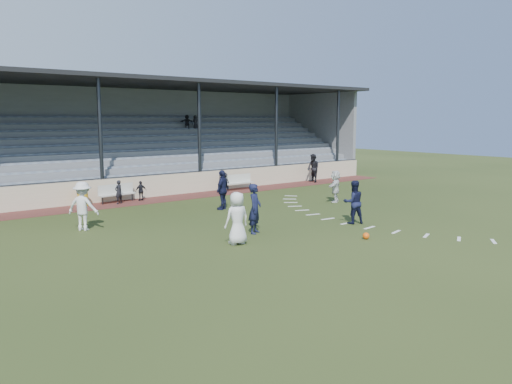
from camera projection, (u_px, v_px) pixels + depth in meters
ground at (297, 233)px, 19.05m from camera, size 90.00×90.00×0.00m
cinder_track at (165, 199)px, 27.18m from camera, size 34.00×2.00×0.02m
retaining_wall at (156, 186)px, 27.91m from camera, size 34.00×0.18×1.20m
bench_left at (116, 192)px, 25.88m from camera, size 2.03×0.67×0.95m
bench_right at (238, 181)px, 30.49m from camera, size 2.00×0.45×0.95m
trash_bin at (83, 198)px, 24.80m from camera, size 0.51×0.51×0.81m
football at (366, 236)px, 18.07m from camera, size 0.24×0.24×0.24m
player_white_lead at (237, 218)px, 17.23m from camera, size 0.94×0.65×1.84m
player_navy_lead at (255, 209)px, 18.89m from camera, size 0.83×0.76×1.90m
player_navy_mid at (353, 202)px, 20.66m from camera, size 1.09×0.99×1.81m
player_white_wing at (83, 206)px, 19.39m from camera, size 1.36×1.40×1.92m
player_navy_wing at (223, 190)px, 23.88m from camera, size 1.20×0.97×1.91m
player_white_back at (335, 186)px, 26.06m from camera, size 1.56×1.28×1.67m
official at (313, 168)px, 34.08m from camera, size 0.89×1.06×1.93m
sub_left_near at (119, 192)px, 25.43m from camera, size 0.52×0.43×1.21m
sub_left_far at (141, 191)px, 26.44m from camera, size 0.62×0.27×1.05m
sub_right at (224, 182)px, 29.84m from camera, size 0.75×0.46×1.14m
grandstand at (120, 153)px, 31.33m from camera, size 34.60×9.00×6.61m
penalty_arc at (366, 219)px, 21.59m from camera, size 3.89×14.63×0.01m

